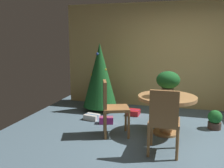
% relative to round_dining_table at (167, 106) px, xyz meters
% --- Properties ---
extents(ground_plane, '(6.60, 6.60, 0.00)m').
position_rel_round_dining_table_xyz_m(ground_plane, '(0.28, -0.36, -0.52)').
color(ground_plane, slate).
extents(back_wall_panel, '(6.00, 0.10, 2.60)m').
position_rel_round_dining_table_xyz_m(back_wall_panel, '(0.28, 1.84, 0.78)').
color(back_wall_panel, tan).
rests_on(back_wall_panel, ground_plane).
extents(round_dining_table, '(1.04, 1.04, 0.70)m').
position_rel_round_dining_table_xyz_m(round_dining_table, '(0.00, 0.00, 0.00)').
color(round_dining_table, '#B27F4C').
rests_on(round_dining_table, ground_plane).
extents(flower_vase, '(0.41, 0.41, 0.45)m').
position_rel_round_dining_table_xyz_m(flower_vase, '(0.01, -0.05, 0.46)').
color(flower_vase, '#665B51').
rests_on(flower_vase, round_dining_table).
extents(wooden_chair_left, '(0.56, 0.53, 0.99)m').
position_rel_round_dining_table_xyz_m(wooden_chair_left, '(-0.94, -0.34, 0.04)').
color(wooden_chair_left, '#9E6B3D').
rests_on(wooden_chair_left, ground_plane).
extents(wooden_chair_near, '(0.45, 0.46, 1.01)m').
position_rel_round_dining_table_xyz_m(wooden_chair_near, '(0.00, -0.87, 0.04)').
color(wooden_chair_near, '#9E6B3D').
rests_on(wooden_chair_near, ground_plane).
extents(holiday_tree, '(0.81, 0.81, 1.62)m').
position_rel_round_dining_table_xyz_m(holiday_tree, '(-1.61, 1.07, 0.35)').
color(holiday_tree, brown).
rests_on(holiday_tree, ground_plane).
extents(gift_box_purple, '(0.32, 0.24, 0.14)m').
position_rel_round_dining_table_xyz_m(gift_box_purple, '(-1.21, 0.22, -0.45)').
color(gift_box_purple, '#9E287A').
rests_on(gift_box_purple, ground_plane).
extents(gift_box_cream, '(0.34, 0.28, 0.11)m').
position_rel_round_dining_table_xyz_m(gift_box_cream, '(-1.58, 0.38, -0.46)').
color(gift_box_cream, silver).
rests_on(gift_box_cream, ground_plane).
extents(gift_box_red, '(0.27, 0.29, 0.12)m').
position_rel_round_dining_table_xyz_m(gift_box_red, '(-0.76, 0.93, -0.46)').
color(gift_box_red, red).
rests_on(gift_box_red, ground_plane).
extents(potted_plant, '(0.26, 0.26, 0.37)m').
position_rel_round_dining_table_xyz_m(potted_plant, '(0.89, 0.49, -0.33)').
color(potted_plant, '#4C382D').
rests_on(potted_plant, ground_plane).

